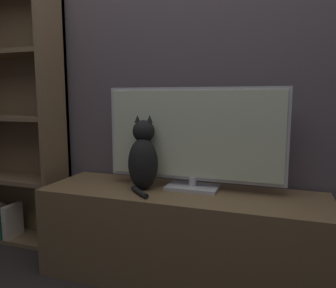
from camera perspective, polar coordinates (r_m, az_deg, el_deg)
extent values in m
cube|color=#564C51|center=(2.07, 4.80, 15.44)|extent=(4.80, 0.05, 2.60)
cube|color=brown|center=(1.94, 2.20, -15.56)|extent=(1.58, 0.49, 0.51)
cube|color=#B7B7BC|center=(1.89, 4.31, -7.54)|extent=(0.29, 0.18, 0.02)
cylinder|color=#B7B7BC|center=(1.88, 4.32, -6.49)|extent=(0.04, 0.04, 0.05)
cube|color=#B7B7BC|center=(1.84, 4.48, 1.71)|extent=(1.02, 0.02, 0.52)
cube|color=beige|center=(1.83, 4.37, 1.67)|extent=(0.98, 0.01, 0.49)
ellipsoid|color=black|center=(1.86, -4.37, -3.48)|extent=(0.20, 0.19, 0.30)
ellipsoid|color=olive|center=(1.91, -4.06, -3.58)|extent=(0.10, 0.07, 0.16)
sphere|color=black|center=(1.86, -4.26, 2.23)|extent=(0.15, 0.15, 0.13)
cone|color=black|center=(1.86, -5.34, 4.38)|extent=(0.04, 0.04, 0.04)
cone|color=black|center=(1.85, -3.22, 4.38)|extent=(0.04, 0.04, 0.04)
cylinder|color=black|center=(1.79, -4.98, -8.36)|extent=(0.15, 0.14, 0.03)
cube|color=brown|center=(2.32, -19.19, 4.17)|extent=(0.03, 0.28, 1.79)
cube|color=brown|center=(2.63, -23.35, 4.37)|extent=(0.71, 0.03, 1.79)
cube|color=brown|center=(2.74, -24.12, -14.51)|extent=(0.65, 0.25, 0.03)
cube|color=brown|center=(2.60, -24.67, -5.52)|extent=(0.65, 0.25, 0.03)
cube|color=brown|center=(2.54, -25.25, 4.15)|extent=(0.65, 0.25, 0.03)
cube|color=brown|center=(2.56, -25.86, 14.01)|extent=(0.65, 0.25, 0.03)
cube|color=#AD662D|center=(2.77, -27.18, -11.88)|extent=(0.05, 0.17, 0.20)
cube|color=#236B38|center=(2.74, -26.20, -12.35)|extent=(0.05, 0.18, 0.17)
cube|color=beige|center=(2.68, -25.41, -11.97)|extent=(0.04, 0.16, 0.24)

